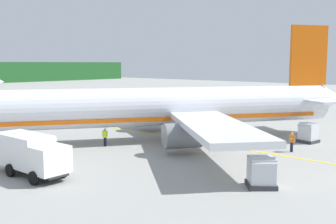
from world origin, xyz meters
The scene contains 8 objects.
ground centered at (0.00, 48.00, -0.10)m, with size 240.00×320.00×0.20m, color #999993.
airliner_foreground centered at (1.35, 20.38, 3.39)m, with size 36.59×31.15×11.90m.
service_truck_fuel centered at (-14.53, 18.98, 1.58)m, with size 2.60×6.57×2.83m.
cargo_container_near centered at (-6.19, 5.65, 0.97)m, with size 2.47×2.47×2.06m.
cargo_container_mid centered at (9.85, 9.31, 0.96)m, with size 1.91×1.91×2.04m.
crew_marshaller centered at (4.74, 8.67, 1.04)m, with size 0.42×0.56×1.75m.
crew_loader_left centered at (-4.78, 22.82, 1.02)m, with size 0.31×0.62×1.72m.
apron_guide_line centered at (2.78, 15.70, 0.01)m, with size 0.30×60.00×0.01m, color yellow.
Camera 1 is at (-28.34, -6.33, 7.81)m, focal length 42.63 mm.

